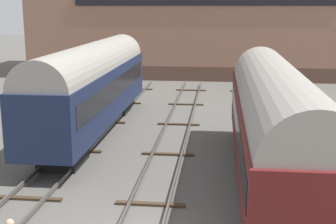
% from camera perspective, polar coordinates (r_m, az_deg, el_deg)
% --- Properties ---
extents(train_car_maroon, '(3.02, 16.45, 5.03)m').
position_cam_1_polar(train_car_maroon, '(19.05, 12.93, -0.85)').
color(train_car_maroon, black).
rests_on(train_car_maroon, ground).
extents(train_car_navy, '(2.87, 16.89, 5.20)m').
position_cam_1_polar(train_car_navy, '(26.90, -9.14, 3.55)').
color(train_car_navy, black).
rests_on(train_car_navy, ground).
extents(warehouse_building, '(35.86, 14.10, 14.21)m').
position_cam_1_polar(warehouse_building, '(52.15, 4.84, 12.69)').
color(warehouse_building, brown).
rests_on(warehouse_building, ground).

